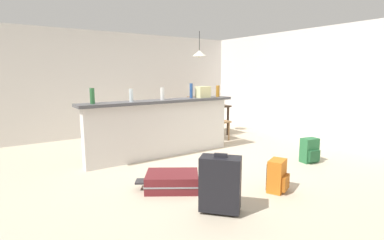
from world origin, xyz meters
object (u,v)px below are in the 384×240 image
at_px(bottle_clear, 131,95).
at_px(suitcase_flat_maroon, 172,181).
at_px(bottle_green, 92,96).
at_px(bottle_white, 162,94).
at_px(suitcase_upright_black, 220,184).
at_px(bottle_amber, 218,91).
at_px(dining_chair_near_partition, 217,117).
at_px(dining_chair_far_side, 193,112).
at_px(dining_table, 204,109).
at_px(backpack_orange, 277,176).
at_px(backpack_green, 310,151).
at_px(bottle_blue, 191,91).
at_px(grocery_bag, 203,92).
at_px(pendant_lamp, 199,53).

relative_size(bottle_clear, suitcase_flat_maroon, 0.25).
relative_size(bottle_green, bottle_white, 1.13).
height_order(bottle_white, suitcase_upright_black, bottle_white).
relative_size(bottle_amber, dining_chair_near_partition, 0.25).
bearing_deg(dining_chair_far_side, bottle_amber, -108.22).
xyz_separation_m(dining_chair_near_partition, dining_chair_far_side, (0.10, 1.11, 0.00)).
relative_size(dining_table, backpack_orange, 2.62).
height_order(bottle_clear, dining_chair_far_side, bottle_clear).
distance_m(bottle_clear, dining_chair_far_side, 3.03).
distance_m(bottle_amber, backpack_green, 2.07).
distance_m(bottle_blue, suitcase_upright_black, 2.78).
distance_m(dining_chair_near_partition, suitcase_flat_maroon, 3.13).
bearing_deg(suitcase_upright_black, dining_chair_near_partition, 51.44).
xyz_separation_m(grocery_bag, dining_chair_near_partition, (0.83, 0.58, -0.64)).
distance_m(bottle_clear, backpack_orange, 2.64).
bearing_deg(dining_table, dining_chair_near_partition, -93.40).
xyz_separation_m(dining_table, dining_chair_near_partition, (-0.03, -0.55, -0.13)).
xyz_separation_m(suitcase_flat_maroon, backpack_orange, (1.09, -0.83, 0.09)).
relative_size(dining_table, dining_chair_far_side, 1.18).
distance_m(dining_chair_far_side, backpack_orange, 4.19).
bearing_deg(bottle_amber, backpack_orange, -110.33).
relative_size(bottle_blue, suitcase_upright_black, 0.42).
bearing_deg(bottle_white, suitcase_flat_maroon, -114.84).
distance_m(suitcase_flat_maroon, backpack_orange, 1.38).
bearing_deg(bottle_blue, backpack_orange, -95.56).
distance_m(bottle_clear, backpack_green, 3.18).
xyz_separation_m(backpack_orange, suitcase_upright_black, (-0.99, -0.03, 0.13)).
height_order(dining_chair_near_partition, suitcase_flat_maroon, dining_chair_near_partition).
height_order(bottle_green, bottle_clear, bottle_green).
bearing_deg(bottle_white, bottle_blue, 2.83).
relative_size(grocery_bag, suitcase_flat_maroon, 0.30).
height_order(grocery_bag, backpack_orange, grocery_bag).
xyz_separation_m(bottle_blue, grocery_bag, (0.23, -0.07, -0.03)).
height_order(dining_table, dining_chair_far_side, dining_chair_far_side).
xyz_separation_m(pendant_lamp, backpack_green, (0.23, -2.93, -1.78)).
xyz_separation_m(backpack_orange, backpack_green, (1.47, 0.53, 0.00)).
height_order(bottle_clear, suitcase_flat_maroon, bottle_clear).
bearing_deg(bottle_amber, dining_chair_far_side, 71.78).
xyz_separation_m(bottle_clear, dining_chair_far_side, (2.43, 1.70, -0.64)).
bearing_deg(backpack_green, dining_chair_far_side, 91.43).
xyz_separation_m(bottle_clear, suitcase_upright_black, (0.05, -2.27, -0.83)).
distance_m(dining_chair_near_partition, pendant_lamp, 1.60).
relative_size(bottle_amber, pendant_lamp, 0.36).
bearing_deg(bottle_green, bottle_clear, -4.50).
xyz_separation_m(suitcase_flat_maroon, suitcase_upright_black, (0.10, -0.87, 0.22)).
bearing_deg(suitcase_upright_black, bottle_green, 106.23).
height_order(dining_chair_far_side, suitcase_flat_maroon, dining_chair_far_side).
xyz_separation_m(bottle_amber, dining_chair_near_partition, (0.45, 0.57, -0.65)).
bearing_deg(bottle_clear, bottle_green, 175.50).
height_order(bottle_blue, pendant_lamp, pendant_lamp).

